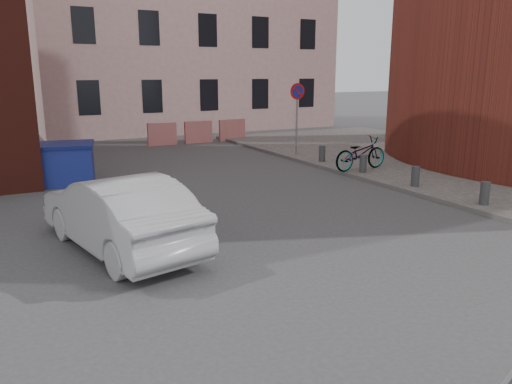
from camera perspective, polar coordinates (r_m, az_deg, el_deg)
ground at (r=8.17m, az=4.34°, el=-9.26°), size 120.00×120.00×0.00m
sidewalk at (r=17.71m, az=25.47°, el=2.14°), size 9.00×24.00×0.12m
building_pink at (r=30.33m, az=-8.68°, el=20.68°), size 16.00×8.00×14.00m
no_parking_sign at (r=18.79m, az=4.73°, el=10.01°), size 0.60×0.09×2.65m
bollards at (r=14.26m, az=17.75°, el=1.72°), size 0.22×9.02×0.55m
barriers at (r=23.05m, az=-6.60°, el=6.83°), size 4.70×0.18×1.00m
dumpster at (r=15.47m, az=-23.18°, el=2.91°), size 3.06×2.00×1.18m
silver_car at (r=9.33m, az=-15.35°, el=-2.33°), size 2.28×4.38×1.37m
bicycle at (r=16.23m, az=11.85°, el=4.35°), size 2.04×0.81×1.05m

